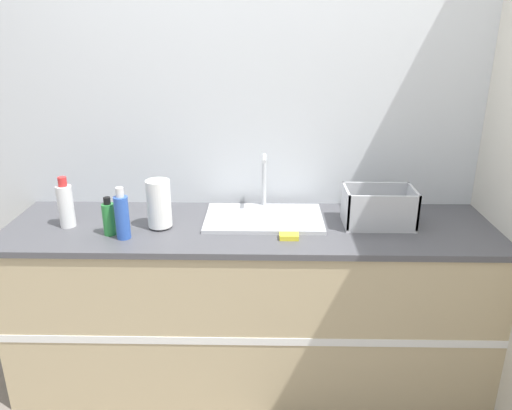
# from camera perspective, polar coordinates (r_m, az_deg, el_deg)

# --- Properties ---
(wall_back) EXTENTS (4.83, 0.06, 2.60)m
(wall_back) POSITION_cam_1_polar(r_m,az_deg,el_deg) (2.72, -0.38, 8.45)
(wall_back) COLOR silver
(wall_back) RESTS_ON ground_plane
(counter_cabinet) EXTENTS (2.46, 0.67, 0.90)m
(counter_cabinet) POSITION_cam_1_polar(r_m,az_deg,el_deg) (2.71, -0.54, -11.07)
(counter_cabinet) COLOR tan
(counter_cabinet) RESTS_ON ground_plane
(sink) EXTENTS (0.60, 0.38, 0.31)m
(sink) POSITION_cam_1_polar(r_m,az_deg,el_deg) (2.57, 0.90, -1.27)
(sink) COLOR silver
(sink) RESTS_ON counter_cabinet
(paper_towel_roll) EXTENTS (0.12, 0.12, 0.24)m
(paper_towel_roll) POSITION_cam_1_polar(r_m,az_deg,el_deg) (2.48, -11.03, 0.12)
(paper_towel_roll) COLOR #4C4C51
(paper_towel_roll) RESTS_ON counter_cabinet
(dish_rack) EXTENTS (0.34, 0.22, 0.19)m
(dish_rack) POSITION_cam_1_polar(r_m,az_deg,el_deg) (2.56, 13.80, -0.62)
(dish_rack) COLOR #B7BABF
(dish_rack) RESTS_ON counter_cabinet
(bottle_white_spray) EXTENTS (0.08, 0.08, 0.26)m
(bottle_white_spray) POSITION_cam_1_polar(r_m,az_deg,el_deg) (2.62, -20.93, 0.01)
(bottle_white_spray) COLOR white
(bottle_white_spray) RESTS_ON counter_cabinet
(bottle_green) EXTENTS (0.06, 0.06, 0.19)m
(bottle_green) POSITION_cam_1_polar(r_m,az_deg,el_deg) (2.47, -16.46, -1.45)
(bottle_green) COLOR #2D8C3D
(bottle_green) RESTS_ON counter_cabinet
(bottle_blue) EXTENTS (0.07, 0.07, 0.25)m
(bottle_blue) POSITION_cam_1_polar(r_m,az_deg,el_deg) (2.40, -15.06, -1.24)
(bottle_blue) COLOR #2D56B7
(bottle_blue) RESTS_ON counter_cabinet
(sponge) EXTENTS (0.09, 0.06, 0.02)m
(sponge) POSITION_cam_1_polar(r_m,az_deg,el_deg) (2.35, 3.79, -3.59)
(sponge) COLOR yellow
(sponge) RESTS_ON counter_cabinet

